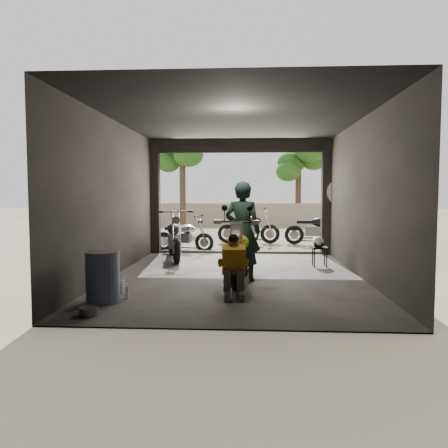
# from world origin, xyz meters

# --- Properties ---
(ground) EXTENTS (80.00, 80.00, 0.00)m
(ground) POSITION_xyz_m (0.00, 0.00, 0.00)
(ground) COLOR #7A6D56
(ground) RESTS_ON ground
(garage) EXTENTS (7.00, 7.13, 3.20)m
(garage) POSITION_xyz_m (0.00, 0.55, 1.28)
(garage) COLOR #2D2B28
(garage) RESTS_ON ground
(boundary_wall) EXTENTS (18.00, 0.30, 1.20)m
(boundary_wall) POSITION_xyz_m (0.00, 14.00, 0.60)
(boundary_wall) COLOR gray
(boundary_wall) RESTS_ON ground
(tree_left) EXTENTS (2.20, 2.20, 5.60)m
(tree_left) POSITION_xyz_m (-3.00, 12.50, 3.99)
(tree_left) COLOR #382B1E
(tree_left) RESTS_ON ground
(tree_right) EXTENTS (2.20, 2.20, 5.00)m
(tree_right) POSITION_xyz_m (2.80, 14.00, 3.56)
(tree_right) COLOR #382B1E
(tree_right) RESTS_ON ground
(main_bike) EXTENTS (0.98, 1.94, 1.24)m
(main_bike) POSITION_xyz_m (0.11, -0.52, 0.62)
(main_bike) COLOR #E5E9C5
(main_bike) RESTS_ON ground
(left_bike) EXTENTS (1.24, 2.05, 1.29)m
(left_bike) POSITION_xyz_m (-1.66, 2.22, 0.65)
(left_bike) COLOR black
(left_bike) RESTS_ON ground
(outside_bike_a) EXTENTS (1.69, 0.97, 1.07)m
(outside_bike_a) POSITION_xyz_m (-1.65, 3.82, 0.54)
(outside_bike_a) COLOR black
(outside_bike_a) RESTS_ON ground
(outside_bike_b) EXTENTS (1.85, 0.79, 1.24)m
(outside_bike_b) POSITION_xyz_m (0.25, 6.03, 0.62)
(outside_bike_b) COLOR #4A1911
(outside_bike_b) RESTS_ON ground
(outside_bike_c) EXTENTS (1.88, 1.02, 1.21)m
(outside_bike_c) POSITION_xyz_m (2.47, 5.71, 0.60)
(outside_bike_c) COLOR black
(outside_bike_c) RESTS_ON ground
(rider) EXTENTS (0.80, 0.63, 1.94)m
(rider) POSITION_xyz_m (0.14, -0.42, 0.97)
(rider) COLOR #162D25
(rider) RESTS_ON ground
(mechanic) EXTENTS (0.55, 0.72, 1.00)m
(mechanic) POSITION_xyz_m (0.02, -1.81, 0.50)
(mechanic) COLOR gold
(mechanic) RESTS_ON ground
(stool) EXTENTS (0.34, 0.34, 0.47)m
(stool) POSITION_xyz_m (1.90, 1.33, 0.39)
(stool) COLOR black
(stool) RESTS_ON ground
(helmet) EXTENTS (0.34, 0.35, 0.25)m
(helmet) POSITION_xyz_m (1.86, 1.34, 0.59)
(helmet) COLOR white
(helmet) RESTS_ON stool
(oil_drum) EXTENTS (0.56, 0.56, 0.80)m
(oil_drum) POSITION_xyz_m (-2.00, -2.25, 0.40)
(oil_drum) COLOR #455575
(oil_drum) RESTS_ON ground
(sign_post) EXTENTS (0.70, 0.08, 2.09)m
(sign_post) POSITION_xyz_m (2.72, 3.25, 1.39)
(sign_post) COLOR black
(sign_post) RESTS_ON ground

